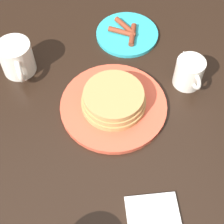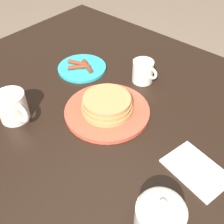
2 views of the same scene
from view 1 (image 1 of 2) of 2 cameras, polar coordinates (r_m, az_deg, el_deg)
name	(u,v)px [view 1 (image 1 of 2)]	position (r m, az deg, el deg)	size (l,w,h in m)	color
ground_plane	(106,205)	(1.45, -1.00, -15.22)	(8.00, 8.00, 0.00)	#7A6651
dining_table	(103,127)	(0.89, -1.58, -2.56)	(1.19, 1.05, 0.73)	black
pancake_plate	(114,102)	(0.77, 0.26, 1.63)	(0.24, 0.24, 0.05)	#DB5138
side_plate_bacon	(127,34)	(0.94, 2.51, 12.88)	(0.17, 0.17, 0.02)	#2DADBC
coffee_mug	(17,58)	(0.86, -15.55, 8.58)	(0.11, 0.08, 0.08)	silver
creamer_pitcher	(189,72)	(0.83, 12.66, 6.54)	(0.10, 0.07, 0.08)	silver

